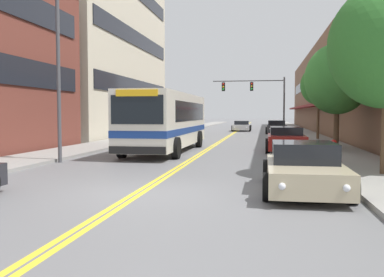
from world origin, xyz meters
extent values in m
plane|color=slate|center=(0.00, 37.00, 0.00)|extent=(240.00, 240.00, 0.00)
cube|color=gray|center=(-6.96, 37.00, 0.07)|extent=(2.91, 106.00, 0.13)
cube|color=gray|center=(6.96, 37.00, 0.07)|extent=(2.91, 106.00, 0.13)
cube|color=yellow|center=(-0.10, 37.00, 0.00)|extent=(0.14, 106.00, 0.01)
cube|color=yellow|center=(0.10, 37.00, 0.00)|extent=(0.14, 106.00, 0.01)
cube|color=black|center=(-8.62, 8.36, 4.12)|extent=(0.08, 12.89, 1.40)
cube|color=black|center=(-8.62, 8.36, 7.42)|extent=(0.08, 12.89, 1.40)
cube|color=black|center=(-8.62, 28.35, 4.51)|extent=(0.08, 20.92, 1.40)
cube|color=black|center=(-8.62, 28.35, 9.02)|extent=(0.08, 20.92, 1.40)
cube|color=brown|center=(12.66, 37.00, 4.88)|extent=(8.00, 68.00, 9.77)
cube|color=maroon|center=(8.11, 37.00, 2.90)|extent=(1.10, 61.20, 0.24)
cube|color=black|center=(8.62, 37.00, 6.06)|extent=(0.08, 61.20, 1.40)
cube|color=silver|center=(-2.02, 12.04, 1.73)|extent=(2.51, 11.12, 2.76)
cube|color=navy|center=(-2.02, 12.04, 1.18)|extent=(2.53, 11.14, 0.32)
cube|color=black|center=(-2.02, 12.60, 2.17)|extent=(2.54, 8.68, 0.99)
cube|color=black|center=(-2.02, 6.46, 2.23)|extent=(2.25, 0.04, 1.21)
cube|color=yellow|center=(-2.02, 6.45, 2.92)|extent=(1.80, 0.06, 0.28)
cube|color=black|center=(-2.02, 6.44, 0.53)|extent=(2.46, 0.08, 0.32)
cylinder|color=black|center=(-3.30, 8.26, 0.50)|extent=(0.30, 1.00, 1.00)
cylinder|color=black|center=(-0.74, 8.26, 0.50)|extent=(0.30, 1.00, 1.00)
cylinder|color=black|center=(-3.30, 15.10, 0.50)|extent=(0.30, 1.00, 1.00)
cylinder|color=black|center=(-0.74, 15.10, 0.50)|extent=(0.30, 1.00, 1.00)
cube|color=#19234C|center=(-4.45, 29.69, 0.51)|extent=(1.84, 4.30, 0.67)
cube|color=black|center=(-4.45, 29.86, 1.09)|extent=(1.58, 1.89, 0.49)
cylinder|color=black|center=(-5.39, 28.35, 0.32)|extent=(0.22, 0.65, 0.65)
cylinder|color=black|center=(-3.50, 28.35, 0.32)|extent=(0.22, 0.65, 0.65)
cylinder|color=black|center=(-5.39, 31.02, 0.32)|extent=(0.22, 0.65, 0.65)
cylinder|color=black|center=(-3.50, 31.02, 0.32)|extent=(0.22, 0.65, 0.65)
sphere|color=silver|center=(-5.09, 27.51, 0.54)|extent=(0.16, 0.16, 0.16)
sphere|color=silver|center=(-3.80, 27.51, 0.54)|extent=(0.16, 0.16, 0.16)
cube|color=red|center=(-5.11, 31.85, 0.54)|extent=(0.18, 0.04, 0.10)
cube|color=red|center=(-3.78, 31.85, 0.54)|extent=(0.18, 0.04, 0.10)
cube|color=#BCAD89|center=(4.25, 0.93, 0.48)|extent=(1.88, 4.66, 0.59)
cube|color=black|center=(4.25, 1.12, 1.04)|extent=(1.62, 2.05, 0.52)
cylinder|color=black|center=(3.29, -0.51, 0.34)|extent=(0.22, 0.68, 0.68)
cylinder|color=black|center=(5.22, -0.51, 0.34)|extent=(0.22, 0.68, 0.68)
cylinder|color=black|center=(3.29, 2.38, 0.34)|extent=(0.22, 0.68, 0.68)
cylinder|color=black|center=(5.22, 2.38, 0.34)|extent=(0.22, 0.68, 0.68)
sphere|color=silver|center=(3.59, -1.42, 0.51)|extent=(0.16, 0.16, 0.16)
sphere|color=silver|center=(4.91, -1.42, 0.51)|extent=(0.16, 0.16, 0.16)
cube|color=red|center=(3.57, 3.27, 0.51)|extent=(0.18, 0.04, 0.10)
cube|color=red|center=(4.93, 3.27, 0.51)|extent=(0.18, 0.04, 0.10)
cube|color=maroon|center=(4.37, 12.86, 0.54)|extent=(1.94, 4.17, 0.73)
cube|color=black|center=(4.37, 13.03, 1.12)|extent=(1.66, 1.83, 0.43)
cylinder|color=black|center=(3.38, 11.57, 0.32)|extent=(0.22, 0.64, 0.64)
cylinder|color=black|center=(5.36, 11.57, 0.32)|extent=(0.22, 0.64, 0.64)
cylinder|color=black|center=(3.38, 14.16, 0.32)|extent=(0.22, 0.64, 0.64)
cylinder|color=black|center=(5.36, 14.16, 0.32)|extent=(0.22, 0.64, 0.64)
sphere|color=silver|center=(3.69, 10.76, 0.58)|extent=(0.16, 0.16, 0.16)
sphere|color=silver|center=(5.05, 10.76, 0.58)|extent=(0.16, 0.16, 0.16)
cube|color=red|center=(3.67, 14.96, 0.58)|extent=(0.18, 0.04, 0.10)
cube|color=red|center=(5.07, 14.96, 0.58)|extent=(0.18, 0.04, 0.10)
cube|color=#38383D|center=(4.42, 34.23, 0.54)|extent=(1.95, 4.65, 0.74)
cube|color=black|center=(4.42, 34.41, 1.13)|extent=(1.67, 2.05, 0.44)
cylinder|color=black|center=(3.42, 32.79, 0.32)|extent=(0.22, 0.64, 0.64)
cylinder|color=black|center=(5.41, 32.79, 0.32)|extent=(0.22, 0.64, 0.64)
cylinder|color=black|center=(3.42, 35.67, 0.32)|extent=(0.22, 0.64, 0.64)
cylinder|color=black|center=(5.41, 35.67, 0.32)|extent=(0.22, 0.64, 0.64)
sphere|color=silver|center=(3.73, 31.88, 0.58)|extent=(0.16, 0.16, 0.16)
sphere|color=silver|center=(5.10, 31.88, 0.58)|extent=(0.16, 0.16, 0.16)
cube|color=red|center=(3.72, 36.56, 0.58)|extent=(0.18, 0.04, 0.10)
cube|color=red|center=(5.12, 36.56, 0.58)|extent=(0.18, 0.04, 0.10)
cube|color=#B7B7BC|center=(0.56, 39.83, 0.48)|extent=(1.91, 4.47, 0.57)
cube|color=black|center=(0.56, 40.01, 0.98)|extent=(1.65, 1.97, 0.44)
cylinder|color=black|center=(-0.42, 38.45, 0.35)|extent=(0.22, 0.69, 0.69)
cylinder|color=black|center=(1.54, 38.45, 0.35)|extent=(0.22, 0.69, 0.69)
cylinder|color=black|center=(-0.42, 41.22, 0.35)|extent=(0.22, 0.69, 0.69)
cylinder|color=black|center=(1.54, 41.22, 0.35)|extent=(0.22, 0.69, 0.69)
sphere|color=silver|center=(-0.11, 37.58, 0.50)|extent=(0.16, 0.16, 0.16)
sphere|color=silver|center=(1.23, 37.58, 0.50)|extent=(0.16, 0.16, 0.16)
cube|color=red|center=(-0.13, 42.08, 0.50)|extent=(0.18, 0.04, 0.10)
cube|color=red|center=(1.25, 42.08, 0.50)|extent=(0.18, 0.04, 0.10)
cylinder|color=#47474C|center=(5.20, 35.18, 2.93)|extent=(0.18, 0.18, 5.87)
cylinder|color=#47474C|center=(1.45, 35.18, 5.52)|extent=(7.50, 0.11, 0.11)
cube|color=black|center=(1.83, 35.18, 4.92)|extent=(0.34, 0.26, 0.92)
sphere|color=red|center=(1.83, 35.02, 5.19)|extent=(0.18, 0.18, 0.18)
sphere|color=yellow|center=(1.83, 35.02, 4.92)|extent=(0.18, 0.18, 0.18)
sphere|color=green|center=(1.83, 35.02, 4.64)|extent=(0.18, 0.18, 0.18)
cylinder|color=black|center=(1.83, 35.18, 5.45)|extent=(0.02, 0.02, 0.14)
cube|color=black|center=(-1.17, 35.18, 4.92)|extent=(0.34, 0.26, 0.92)
sphere|color=red|center=(-1.17, 35.02, 5.19)|extent=(0.18, 0.18, 0.18)
sphere|color=yellow|center=(-1.17, 35.02, 4.92)|extent=(0.18, 0.18, 0.18)
sphere|color=green|center=(-1.17, 35.02, 4.64)|extent=(0.18, 0.18, 0.18)
cylinder|color=black|center=(-1.17, 35.18, 5.45)|extent=(0.02, 0.02, 0.14)
cylinder|color=#47474C|center=(-5.30, 6.12, 4.26)|extent=(0.16, 0.16, 8.53)
cylinder|color=brown|center=(6.97, 3.80, 1.40)|extent=(0.18, 0.18, 2.53)
cylinder|color=brown|center=(7.03, 13.35, 1.29)|extent=(0.28, 0.28, 2.32)
ellipsoid|color=#387F33|center=(7.03, 13.35, 3.92)|extent=(3.45, 3.45, 3.80)
cylinder|color=brown|center=(7.22, 23.03, 1.59)|extent=(0.20, 0.20, 2.92)
ellipsoid|color=#2D6B28|center=(7.22, 23.03, 4.20)|extent=(2.72, 2.72, 2.99)
cylinder|color=red|center=(5.95, 7.11, 0.49)|extent=(0.26, 0.26, 0.70)
sphere|color=red|center=(5.95, 7.11, 0.90)|extent=(0.24, 0.24, 0.24)
cylinder|color=red|center=(5.78, 7.11, 0.56)|extent=(0.08, 0.12, 0.12)
camera|label=1|loc=(3.21, -10.66, 2.07)|focal=40.00mm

